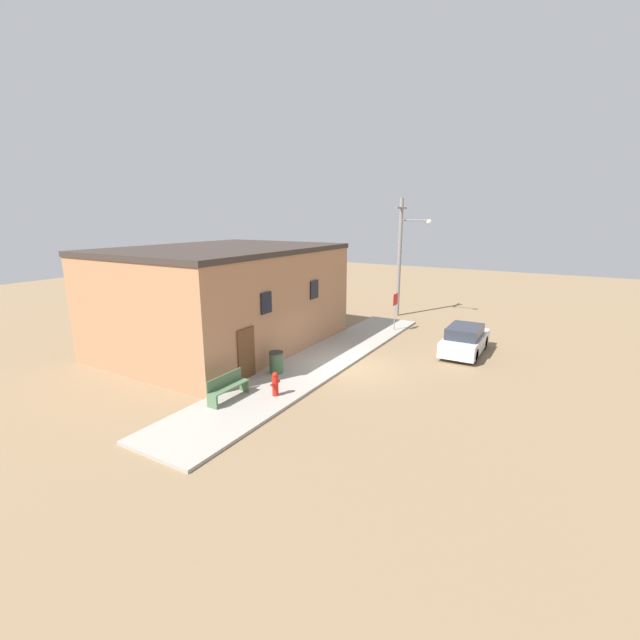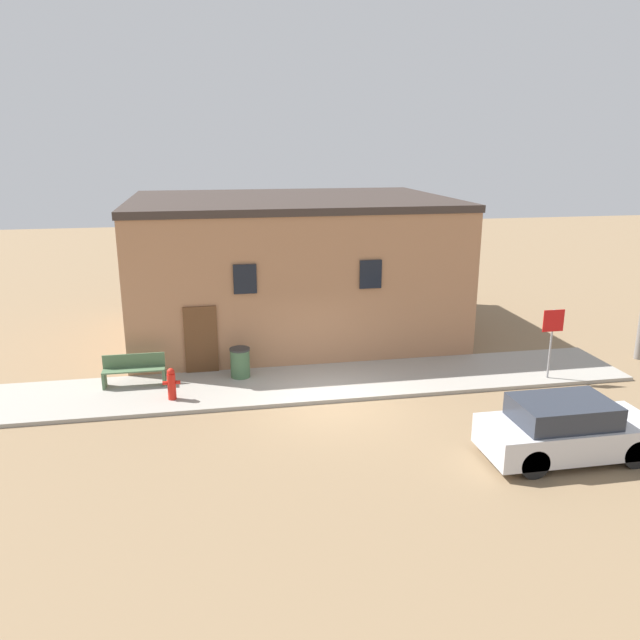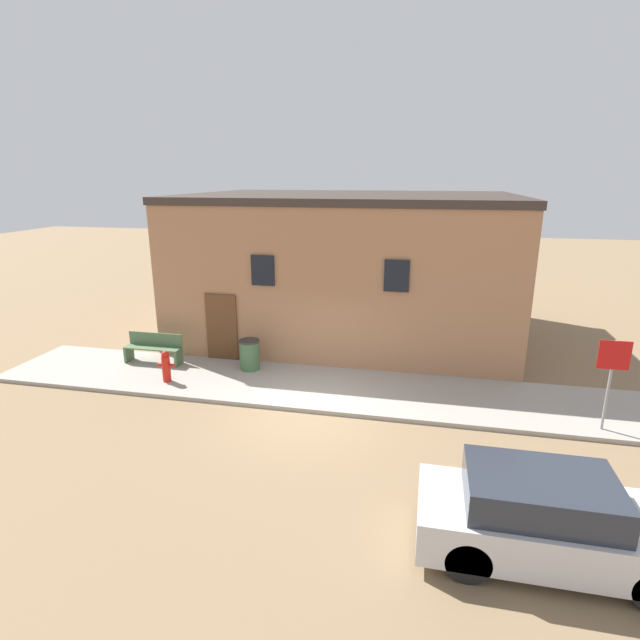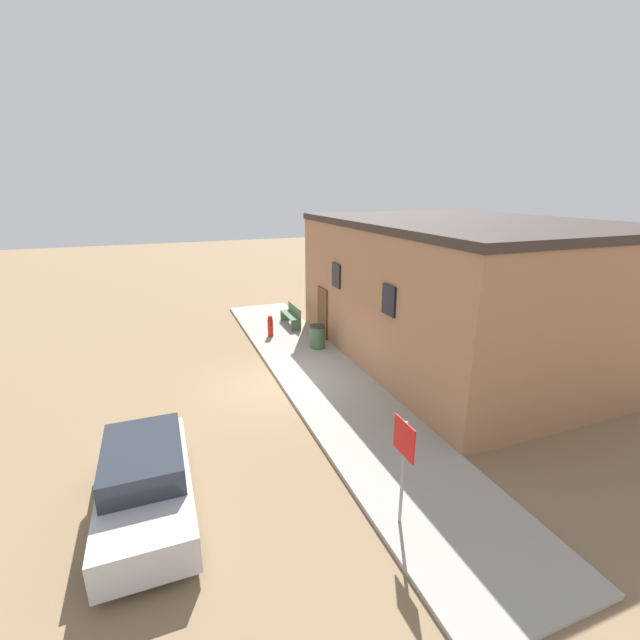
% 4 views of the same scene
% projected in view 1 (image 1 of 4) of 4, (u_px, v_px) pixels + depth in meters
% --- Properties ---
extents(ground_plane, '(80.00, 80.00, 0.00)m').
position_uv_depth(ground_plane, '(349.00, 368.00, 18.93)').
color(ground_plane, '#846B4C').
extents(sidewalk, '(18.70, 2.93, 0.11)m').
position_uv_depth(sidewalk, '(320.00, 361.00, 19.64)').
color(sidewalk, '#9E998E').
rests_on(sidewalk, ground).
extents(brick_building, '(11.29, 8.32, 5.06)m').
position_uv_depth(brick_building, '(225.00, 297.00, 21.68)').
color(brick_building, '#A87551').
rests_on(brick_building, ground).
extents(fire_hydrant, '(0.48, 0.23, 0.90)m').
position_uv_depth(fire_hydrant, '(275.00, 384.00, 15.61)').
color(fire_hydrant, red).
rests_on(fire_hydrant, sidewalk).
extents(stop_sign, '(0.66, 0.06, 2.13)m').
position_uv_depth(stop_sign, '(395.00, 305.00, 24.46)').
color(stop_sign, gray).
rests_on(stop_sign, sidewalk).
extents(bench, '(1.77, 0.44, 0.91)m').
position_uv_depth(bench, '(228.00, 387.00, 15.30)').
color(bench, '#4C6B47').
rests_on(bench, sidewalk).
extents(trash_bin, '(0.61, 0.61, 0.91)m').
position_uv_depth(trash_bin, '(276.00, 362.00, 17.93)').
color(trash_bin, '#426642').
rests_on(trash_bin, sidewalk).
extents(utility_pole, '(1.80, 2.12, 7.66)m').
position_uv_depth(utility_pole, '(402.00, 254.00, 27.85)').
color(utility_pole, gray).
rests_on(utility_pole, ground).
extents(parked_car, '(3.94, 1.64, 1.40)m').
position_uv_depth(parked_car, '(465.00, 340.00, 20.75)').
color(parked_car, black).
rests_on(parked_car, ground).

